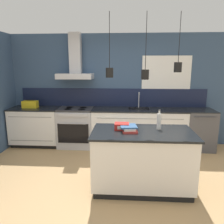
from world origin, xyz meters
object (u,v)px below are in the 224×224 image
object	(u,v)px
yellow_toolbox	(30,104)
bottle_on_island	(159,121)
oven_range	(76,127)
book_stack	(129,128)
red_supply_box	(122,126)
dishwasher	(199,129)

from	to	relation	value
yellow_toolbox	bottle_on_island	bearing A→B (deg)	-29.98
oven_range	book_stack	bearing A→B (deg)	-54.74
red_supply_box	book_stack	bearing A→B (deg)	-36.59
oven_range	bottle_on_island	bearing A→B (deg)	-43.35
oven_range	yellow_toolbox	distance (m)	1.20
book_stack	red_supply_box	xyz separation A→B (m)	(-0.11, 0.08, 0.01)
book_stack	oven_range	bearing A→B (deg)	125.26
bottle_on_island	yellow_toolbox	size ratio (longest dim) A/B	0.91
red_supply_box	yellow_toolbox	size ratio (longest dim) A/B	0.65
oven_range	bottle_on_island	xyz separation A→B (m)	(1.67, -1.58, 0.58)
oven_range	bottle_on_island	distance (m)	2.37
book_stack	bottle_on_island	bearing A→B (deg)	15.48
book_stack	yellow_toolbox	distance (m)	2.85
book_stack	yellow_toolbox	bearing A→B (deg)	143.09
oven_range	bottle_on_island	world-z (taller)	bottle_on_island
dishwasher	yellow_toolbox	size ratio (longest dim) A/B	2.68
dishwasher	bottle_on_island	world-z (taller)	bottle_on_island
bottle_on_island	book_stack	world-z (taller)	bottle_on_island
book_stack	red_supply_box	size ratio (longest dim) A/B	1.54
dishwasher	book_stack	size ratio (longest dim) A/B	2.70
dishwasher	yellow_toolbox	distance (m)	3.94
yellow_toolbox	oven_range	bearing A→B (deg)	-0.23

